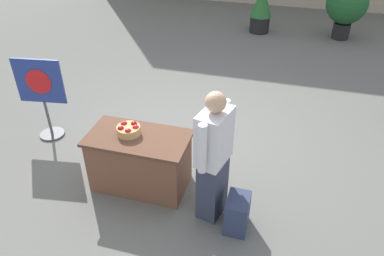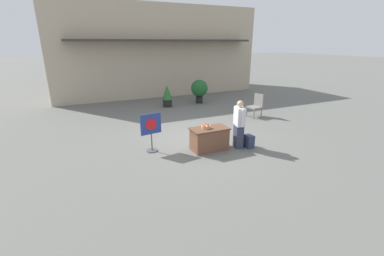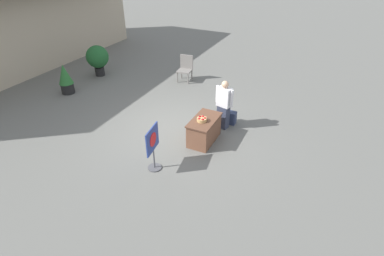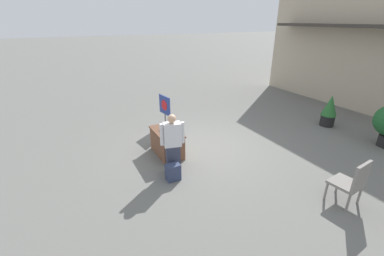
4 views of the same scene
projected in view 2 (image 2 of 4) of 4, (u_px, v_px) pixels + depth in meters
ground_plane at (199, 138)px, 9.34m from camera, size 120.00×120.00×0.00m
storefront_building at (154, 51)px, 17.35m from camera, size 12.93×5.23×5.50m
display_table at (209, 139)px, 8.25m from camera, size 1.21×0.66×0.73m
apple_basket at (206, 127)px, 8.09m from camera, size 0.28×0.28×0.13m
person_visitor at (239, 124)px, 8.29m from camera, size 0.35×0.60×1.58m
backpack at (249, 141)px, 8.48m from camera, size 0.24×0.34×0.42m
poster_board at (151, 130)px, 8.02m from camera, size 0.68×0.36×1.23m
patio_chair at (256, 104)px, 11.88m from camera, size 0.61×0.61×1.06m
potted_plant_near_left at (199, 89)px, 14.48m from camera, size 0.95×0.95×1.32m
potted_plant_near_right at (167, 96)px, 13.71m from camera, size 0.53×0.53×1.15m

